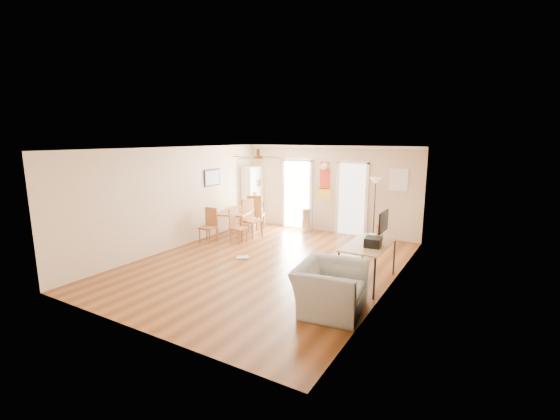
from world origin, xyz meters
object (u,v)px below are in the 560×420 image
Objects in this scene: trash_can at (307,220)px; armchair at (330,288)px; dining_chair_far at (256,213)px; torchiere_lamp at (374,210)px; dining_chair_right_a at (253,219)px; wastebasket_b at (359,275)px; bookshelf at (253,195)px; printer at (373,242)px; dining_chair_right_b at (238,226)px; computer_desk at (368,263)px; wastebasket_a at (311,276)px; dining_table at (238,222)px; dining_chair_near at (208,226)px.

armchair is (2.69, -4.61, 0.03)m from trash_can.
armchair is at bearing 116.18° from dining_chair_far.
torchiere_lamp reaches higher than trash_can.
torchiere_lamp is at bearing -53.33° from dining_chair_right_a.
wastebasket_b is at bearing -7.59° from armchair.
bookshelf is at bearing 145.70° from wastebasket_b.
printer reaches higher than armchair.
dining_chair_right_b reaches higher than computer_desk.
armchair is (-0.01, -1.45, 0.25)m from wastebasket_b.
armchair reaches higher than wastebasket_a.
torchiere_lamp is (2.06, -0.02, 0.52)m from trash_can.
armchair is (3.75, -3.23, -0.15)m from dining_chair_right_a.
computer_desk is (4.47, -1.75, 0.04)m from dining_table.
dining_chair_right_a reaches higher than dining_chair_near.
bookshelf reaches higher than dining_chair_right_b.
wastebasket_a is 0.24× the size of armchair.
dining_chair_far reaches higher than dining_chair_right_a.
dining_chair_near reaches higher than computer_desk.
bookshelf is 2.04× the size of dining_chair_near.
trash_can is (1.81, 2.46, -0.10)m from dining_chair_near.
dining_table is 2.11m from trash_can.
torchiere_lamp is at bearing 101.56° from wastebasket_b.
dining_chair_far reaches higher than computer_desk.
dining_chair_near is 0.84× the size of dining_chair_far.
computer_desk is at bearing -21.41° from dining_table.
dining_chair_right_a is 0.89× the size of armchair.
bookshelf is at bearing -70.55° from dining_chair_far.
wastebasket_b reaches higher than wastebasket_a.
dining_chair_far reaches higher than dining_table.
dining_chair_far is 4.82m from wastebasket_b.
dining_chair_near is 3.05m from trash_can.
dining_chair_far is at bearing 142.59° from printer.
dining_chair_right_b is at bearing -167.03° from dining_chair_right_a.
dining_chair_near is at bearing -71.26° from bookshelf.
torchiere_lamp is at bearing 0.73° from armchair.
bookshelf is at bearing 147.01° from computer_desk.
printer is at bearing -47.67° from trash_can.
bookshelf is 2.09m from trash_can.
dining_chair_right_b is at bearing 48.78° from armchair.
torchiere_lamp reaches higher than dining_chair_right_a.
wastebasket_a is at bearing -92.20° from torchiere_lamp.
dining_chair_far is at bearing 148.83° from wastebasket_b.
dining_table is 5.01m from printer.
dining_chair_far is 3.87× the size of wastebasket_a.
wastebasket_b is at bearing -78.44° from torchiere_lamp.
armchair is at bearing -96.57° from computer_desk.
torchiere_lamp is (3.12, 1.37, 0.35)m from dining_chair_right_a.
dining_chair_right_a is at bearing 96.08° from dining_chair_far.
dining_table is 4.21× the size of printer.
dining_chair_near is 4.99m from armchair.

